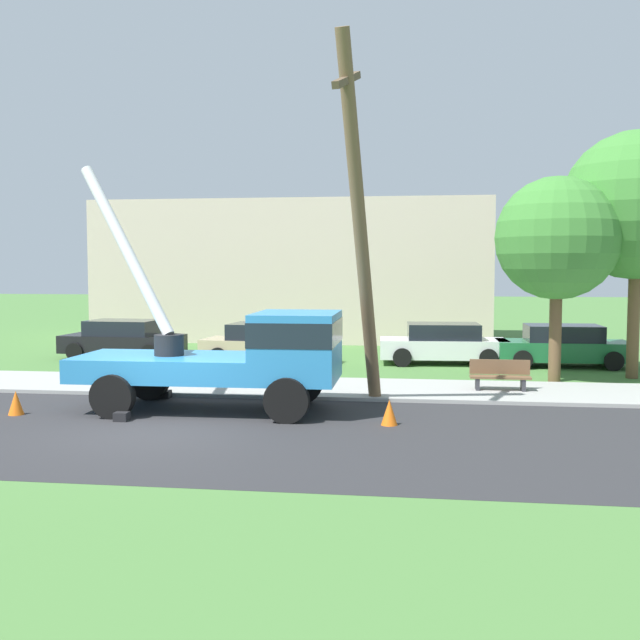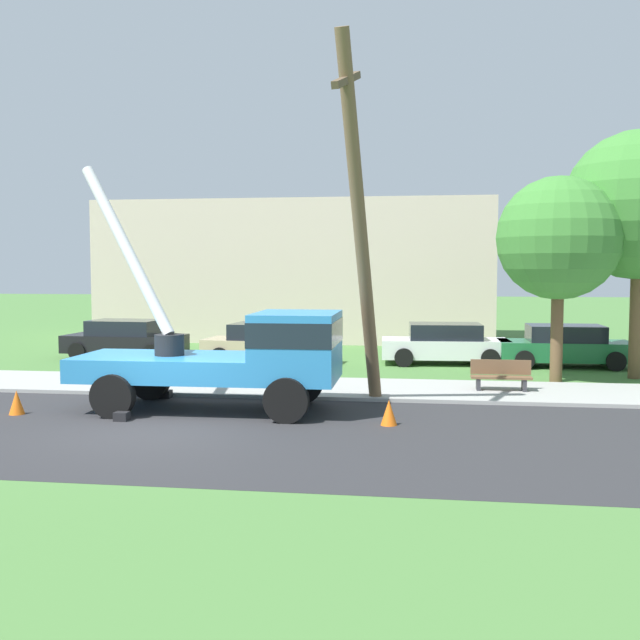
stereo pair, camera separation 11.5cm
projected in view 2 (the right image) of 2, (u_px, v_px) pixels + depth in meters
ground_plane at (272, 359)px, 27.46m from camera, size 120.00×120.00×0.00m
road_asphalt at (154, 430)px, 15.62m from camera, size 80.00×7.74×0.01m
sidewalk_strip at (225, 386)px, 21.11m from camera, size 80.00×3.38×0.10m
utility_truck at (243, 352)px, 17.59m from camera, size 6.80×3.20×5.98m
leaning_utility_pole at (360, 225)px, 17.39m from camera, size 0.92×3.71×8.57m
traffic_cone_ahead at (389, 412)px, 16.06m from camera, size 0.36×0.36×0.56m
traffic_cone_behind at (17, 402)px, 17.24m from camera, size 0.36×0.36×0.56m
parked_sedan_black at (125, 339)px, 27.83m from camera, size 4.48×2.16×1.42m
parked_sedan_tan at (268, 344)px, 26.15m from camera, size 4.55×2.28×1.42m
parked_sedan_white at (445, 344)px, 26.16m from camera, size 4.50×2.19×1.42m
parked_sedan_green at (565, 346)px, 25.42m from camera, size 4.42×2.06×1.42m
park_bench at (501, 377)px, 20.05m from camera, size 1.60×0.45×0.90m
roadside_tree_near at (639, 206)px, 22.43m from camera, size 4.49×4.49×7.50m
roadside_tree_far at (559, 239)px, 21.85m from camera, size 3.63×3.63×6.06m
lowrise_building_backdrop at (298, 271)px, 35.47m from camera, size 18.00×6.00×6.40m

